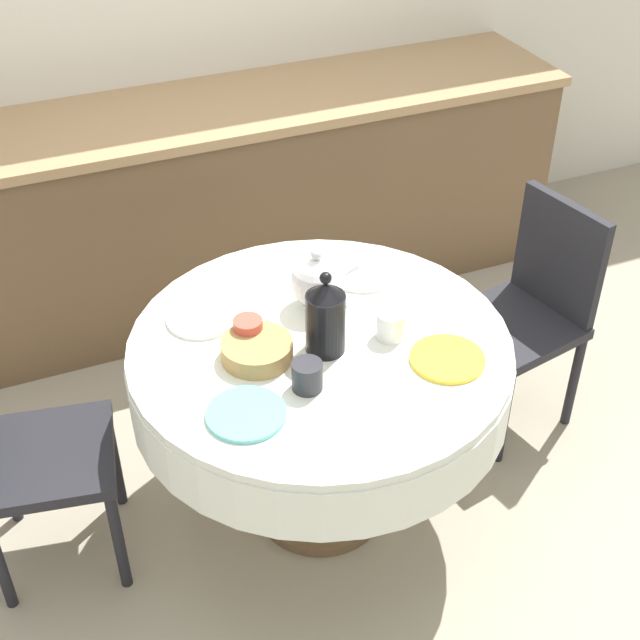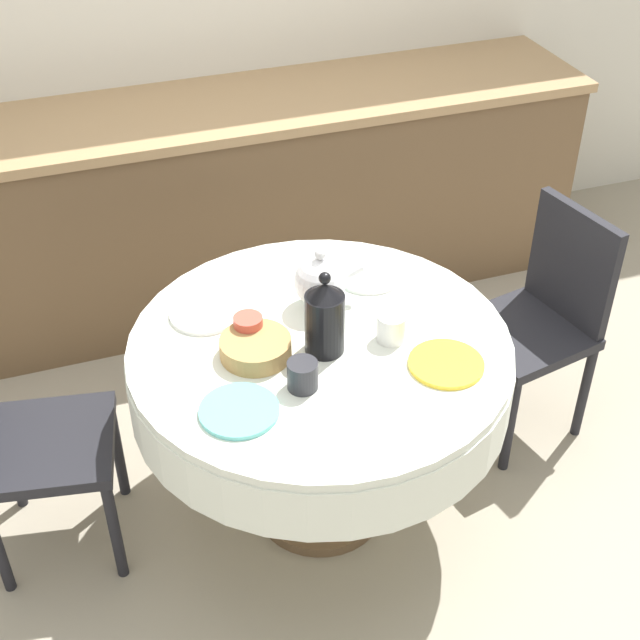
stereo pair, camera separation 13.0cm
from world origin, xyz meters
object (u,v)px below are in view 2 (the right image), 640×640
Objects in this scene: coffee_carafe at (324,318)px; teapot at (321,281)px; chair_right at (19,433)px; chair_left at (542,313)px.

coffee_carafe is 0.22m from teapot.
teapot is (0.97, 0.00, 0.33)m from chair_right.
chair_right is 1.02m from teapot.
chair_left is at bearing 13.66° from coffee_carafe.
chair_left is 3.90× the size of teapot.
chair_left is 3.24× the size of coffee_carafe.
teapot reaches higher than chair_right.
coffee_carafe is at bearing 87.53° from chair_right.
chair_left is 0.91m from teapot.
chair_right is at bearing -179.72° from teapot.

